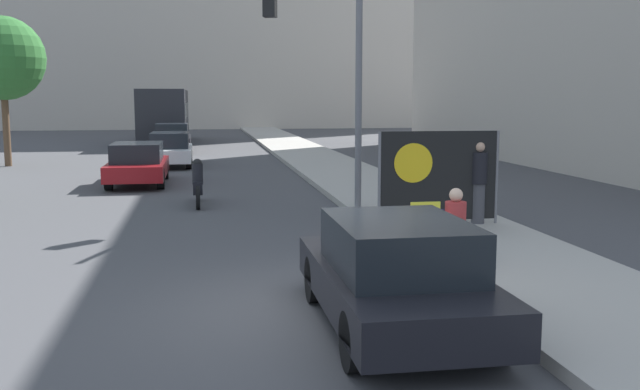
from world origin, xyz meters
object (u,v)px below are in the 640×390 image
at_px(jogger_on_sidewalk, 479,182).
at_px(car_on_road_distant, 172,138).
at_px(car_on_road_nearest, 138,164).
at_px(seated_protester, 456,224).
at_px(parked_car_curbside, 396,274).
at_px(city_bus_on_road, 165,113).
at_px(motorcycle_on_road, 198,185).
at_px(car_on_road_midblock, 170,149).
at_px(protest_banner, 438,176).
at_px(street_tree_midblock, 2,59).
at_px(traffic_light_pole, 325,49).

relative_size(jogger_on_sidewalk, car_on_road_distant, 0.39).
bearing_deg(car_on_road_nearest, seated_protester, -65.13).
bearing_deg(jogger_on_sidewalk, parked_car_curbside, 41.56).
bearing_deg(city_bus_on_road, car_on_road_nearest, -89.76).
bearing_deg(city_bus_on_road, seated_protester, -79.86).
relative_size(parked_car_curbside, motorcycle_on_road, 1.87).
relative_size(jogger_on_sidewalk, car_on_road_midblock, 0.37).
relative_size(seated_protester, protest_banner, 0.46).
relative_size(seated_protester, jogger_on_sidewalk, 0.70).
height_order(jogger_on_sidewalk, protest_banner, protest_banner).
bearing_deg(street_tree_midblock, motorcycle_on_road, -57.46).
distance_m(parked_car_curbside, motorcycle_on_road, 10.96).
relative_size(seated_protester, motorcycle_on_road, 0.55).
bearing_deg(seated_protester, car_on_road_midblock, 115.32).
distance_m(traffic_light_pole, parked_car_curbside, 9.54).
bearing_deg(car_on_road_midblock, car_on_road_distant, 91.46).
relative_size(car_on_road_nearest, motorcycle_on_road, 1.99).
distance_m(car_on_road_distant, city_bus_on_road, 7.77).
xyz_separation_m(car_on_road_nearest, motorcycle_on_road, (1.92, -4.80, -0.16)).
bearing_deg(parked_car_curbside, jogger_on_sidewalk, 60.01).
bearing_deg(city_bus_on_road, car_on_road_distant, -84.92).
bearing_deg(car_on_road_distant, parked_car_curbside, -82.68).
bearing_deg(car_on_road_midblock, protest_banner, -68.95).
bearing_deg(motorcycle_on_road, car_on_road_distant, 94.17).
distance_m(seated_protester, car_on_road_distant, 26.97).
distance_m(protest_banner, car_on_road_distant, 23.85).
relative_size(traffic_light_pole, motorcycle_on_road, 2.58).
bearing_deg(parked_car_curbside, motorcycle_on_road, 102.60).
relative_size(parked_car_curbside, car_on_road_distant, 0.92).
relative_size(car_on_road_nearest, car_on_road_distant, 0.98).
xyz_separation_m(seated_protester, city_bus_on_road, (-6.09, 34.08, 1.06)).
bearing_deg(protest_banner, jogger_on_sidewalk, 2.17).
xyz_separation_m(car_on_road_nearest, city_bus_on_road, (-0.09, 21.13, 1.19)).
relative_size(protest_banner, car_on_road_midblock, 0.56).
xyz_separation_m(car_on_road_distant, city_bus_on_road, (-0.68, 7.66, 1.13)).
bearing_deg(parked_car_curbside, seated_protester, 56.37).
distance_m(car_on_road_distant, motorcycle_on_road, 18.32).
xyz_separation_m(protest_banner, car_on_road_distant, (-6.27, 23.01, -0.45)).
bearing_deg(protest_banner, parked_car_curbside, -113.18).
xyz_separation_m(jogger_on_sidewalk, car_on_road_distant, (-7.18, 22.98, -0.30)).
height_order(motorcycle_on_road, street_tree_midblock, street_tree_midblock).
bearing_deg(street_tree_midblock, protest_banner, -53.07).
height_order(jogger_on_sidewalk, car_on_road_nearest, jogger_on_sidewalk).
xyz_separation_m(city_bus_on_road, street_tree_midblock, (-5.73, -13.79, 2.49)).
bearing_deg(car_on_road_midblock, seated_protester, -74.79).
height_order(jogger_on_sidewalk, traffic_light_pole, traffic_light_pole).
bearing_deg(car_on_road_distant, motorcycle_on_road, -85.83).
bearing_deg(jogger_on_sidewalk, traffic_light_pole, -65.33).
bearing_deg(car_on_road_nearest, car_on_road_distant, 87.49).
relative_size(seated_protester, parked_car_curbside, 0.29).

